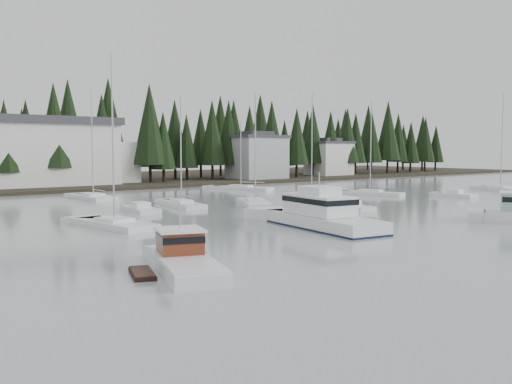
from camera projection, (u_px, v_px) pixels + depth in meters
far_shore_land at (40, 183)px, 105.26m from camera, size 240.00×54.00×1.00m
conifer_treeline at (61, 186)px, 96.61m from camera, size 200.00×22.00×20.00m
house_east_a at (257, 156)px, 111.99m from camera, size 10.60×8.48×9.25m
house_east_b at (329, 157)px, 127.08m from camera, size 9.54×7.42×8.25m
harbor_inn at (49, 152)px, 91.47m from camera, size 29.50×11.50×10.90m
lobster_boat_brown at (183, 262)px, 29.66m from camera, size 5.69×8.50×3.99m
cabin_cruiser_center at (322, 218)px, 45.82m from camera, size 5.47×12.48×5.18m
sailboat_0 at (241, 189)px, 88.17m from camera, size 6.17×10.64×11.09m
sailboat_1 at (370, 195)px, 78.05m from camera, size 5.18×9.42×13.48m
sailboat_3 at (93, 199)px, 71.83m from camera, size 2.95×8.75×14.63m
sailboat_4 at (255, 205)px, 63.75m from camera, size 6.24×8.33×13.00m
sailboat_6 at (114, 226)px, 46.40m from camera, size 4.14×8.96×14.47m
sailboat_7 at (312, 195)px, 76.58m from camera, size 5.24×8.75×14.23m
sailboat_8 at (500, 190)px, 86.17m from camera, size 4.79×8.69×15.05m
sailboat_9 at (181, 206)px, 63.01m from camera, size 3.69×9.02×12.52m
runabout_1 at (350, 208)px, 59.60m from camera, size 2.81×5.82×1.42m
runabout_2 at (455, 196)px, 75.16m from camera, size 2.54×5.49×1.42m
runabout_4 at (141, 211)px, 57.35m from camera, size 2.90×6.05×1.42m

